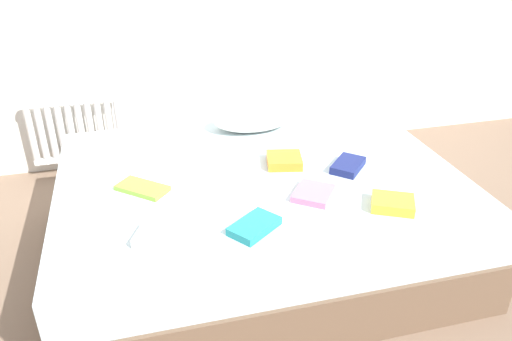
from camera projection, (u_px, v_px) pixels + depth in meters
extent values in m
plane|color=#7F6651|center=(258.00, 252.00, 2.75)|extent=(8.00, 8.00, 0.00)
cube|color=brown|center=(258.00, 231.00, 2.68)|extent=(2.00, 1.50, 0.28)
cube|color=silver|center=(258.00, 190.00, 2.57)|extent=(1.96, 1.46, 0.22)
cylinder|color=white|center=(32.00, 134.00, 3.34)|extent=(0.04, 0.04, 0.45)
cylinder|color=white|center=(42.00, 133.00, 3.35)|extent=(0.04, 0.04, 0.45)
cylinder|color=white|center=(52.00, 132.00, 3.37)|extent=(0.04, 0.04, 0.45)
cylinder|color=white|center=(62.00, 132.00, 3.38)|extent=(0.04, 0.04, 0.45)
cylinder|color=white|center=(71.00, 131.00, 3.40)|extent=(0.04, 0.04, 0.45)
cylinder|color=white|center=(81.00, 130.00, 3.41)|extent=(0.04, 0.04, 0.45)
cylinder|color=white|center=(91.00, 129.00, 3.42)|extent=(0.04, 0.04, 0.45)
cylinder|color=white|center=(100.00, 128.00, 3.44)|extent=(0.04, 0.04, 0.45)
cylinder|color=white|center=(110.00, 127.00, 3.45)|extent=(0.04, 0.04, 0.45)
cylinder|color=white|center=(119.00, 126.00, 3.47)|extent=(0.04, 0.04, 0.45)
cube|color=white|center=(71.00, 101.00, 3.31)|extent=(0.61, 0.04, 0.04)
cube|color=white|center=(81.00, 157.00, 3.50)|extent=(0.61, 0.04, 0.04)
ellipsoid|color=white|center=(253.00, 118.00, 2.95)|extent=(0.48, 0.27, 0.14)
cube|color=pink|center=(314.00, 193.00, 2.30)|extent=(0.24, 0.25, 0.03)
cube|color=#8CC638|center=(142.00, 188.00, 2.34)|extent=(0.26, 0.25, 0.02)
cube|color=yellow|center=(393.00, 203.00, 2.20)|extent=(0.23, 0.21, 0.05)
cube|color=teal|center=(254.00, 226.00, 2.06)|extent=(0.25, 0.23, 0.03)
cube|color=white|center=(159.00, 237.00, 1.99)|extent=(0.22, 0.20, 0.04)
cube|color=orange|center=(284.00, 160.00, 2.57)|extent=(0.21, 0.20, 0.05)
cube|color=navy|center=(348.00, 165.00, 2.53)|extent=(0.23, 0.23, 0.04)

